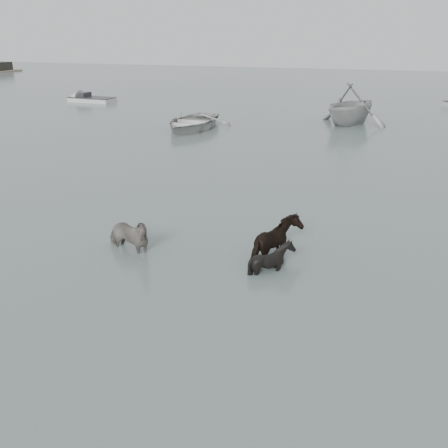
% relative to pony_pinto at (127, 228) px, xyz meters
% --- Properties ---
extents(ground, '(140.00, 140.00, 0.00)m').
position_rel_pony_pinto_xyz_m(ground, '(3.20, -1.01, -0.69)').
color(ground, '#4E5D5A').
rests_on(ground, ground).
extents(pony_pinto, '(1.77, 1.15, 1.38)m').
position_rel_pony_pinto_xyz_m(pony_pinto, '(0.00, 0.00, 0.00)').
color(pony_pinto, black).
rests_on(pony_pinto, ground).
extents(pony_dark, '(1.31, 1.50, 1.45)m').
position_rel_pony_pinto_xyz_m(pony_dark, '(3.99, 0.84, 0.03)').
color(pony_dark, black).
rests_on(pony_dark, ground).
extents(pony_black, '(1.09, 0.98, 1.16)m').
position_rel_pony_pinto_xyz_m(pony_black, '(4.01, -0.01, -0.11)').
color(pony_black, black).
rests_on(pony_black, ground).
extents(rowboat_lead, '(4.08, 5.53, 1.11)m').
position_rel_pony_pinto_xyz_m(rowboat_lead, '(-4.61, 17.21, -0.14)').
color(rowboat_lead, beige).
rests_on(rowboat_lead, ground).
extents(rowboat_trail, '(6.28, 6.60, 2.72)m').
position_rel_pony_pinto_xyz_m(rowboat_trail, '(4.45, 21.78, 0.67)').
color(rowboat_trail, '#9FA2A0').
rests_on(rowboat_trail, ground).
extents(skiff_outer, '(5.39, 2.02, 0.75)m').
position_rel_pony_pinto_xyz_m(skiff_outer, '(-16.83, 26.08, -0.32)').
color(skiff_outer, silver).
rests_on(skiff_outer, ground).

